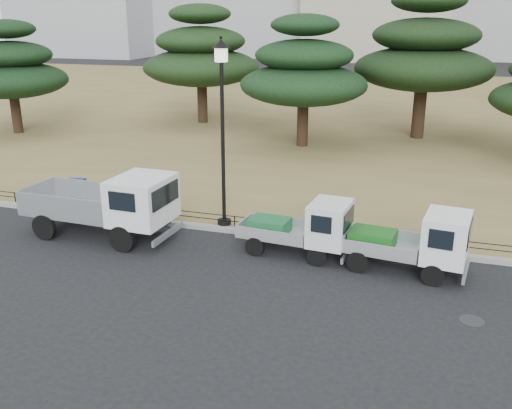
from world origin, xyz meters
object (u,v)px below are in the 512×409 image
(truck_kei_front, at_px, (303,227))
(truck_kei_rear, at_px, (413,241))
(tarp_pile, at_px, (72,193))
(truck_large, at_px, (107,202))
(street_lamp, at_px, (222,103))

(truck_kei_front, xyz_separation_m, truck_kei_rear, (3.26, -0.27, 0.04))
(truck_kei_rear, bearing_deg, tarp_pile, 177.61)
(truck_kei_front, relative_size, truck_kei_rear, 0.94)
(truck_large, xyz_separation_m, street_lamp, (3.37, 1.90, 3.10))
(truck_large, distance_m, street_lamp, 4.95)
(street_lamp, distance_m, tarp_pile, 7.43)
(truck_kei_rear, xyz_separation_m, street_lamp, (-6.35, 1.65, 3.39))
(truck_large, xyz_separation_m, truck_kei_front, (6.46, 0.51, -0.33))
(street_lamp, bearing_deg, truck_kei_rear, -14.60)
(truck_kei_front, xyz_separation_m, tarp_pile, (-9.48, 1.81, -0.34))
(truck_large, height_order, truck_kei_front, truck_large)
(truck_kei_front, bearing_deg, truck_large, -170.61)
(truck_large, xyz_separation_m, tarp_pile, (-3.02, 2.33, -0.67))
(truck_kei_rear, bearing_deg, truck_kei_front, -177.82)
(truck_kei_rear, xyz_separation_m, tarp_pile, (-12.73, 2.08, -0.39))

